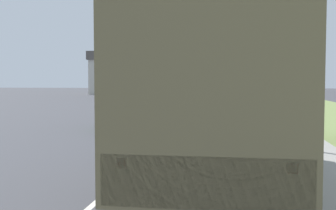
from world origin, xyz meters
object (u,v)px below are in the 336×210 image
at_px(military_truck, 217,102).
at_px(car_nearest_ahead, 132,112).
at_px(car_second_ahead, 176,99).
at_px(car_third_ahead, 228,94).

relative_size(military_truck, car_nearest_ahead, 1.75).
bearing_deg(car_second_ahead, car_third_ahead, 73.42).
bearing_deg(car_second_ahead, car_nearest_ahead, -90.18).
xyz_separation_m(military_truck, car_nearest_ahead, (-4.17, 10.14, -0.97)).
relative_size(car_second_ahead, car_third_ahead, 1.01).
distance_m(car_second_ahead, car_third_ahead, 13.58).
relative_size(military_truck, car_third_ahead, 1.60).
bearing_deg(car_nearest_ahead, car_third_ahead, 81.93).
relative_size(military_truck, car_second_ahead, 1.58).
bearing_deg(car_third_ahead, car_nearest_ahead, -98.07).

